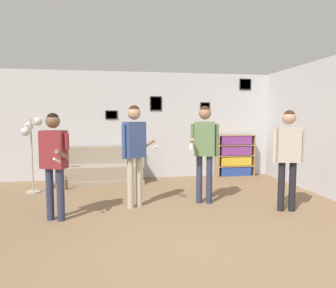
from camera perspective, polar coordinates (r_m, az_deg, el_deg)
ground_plane at (r=3.60m, az=4.52°, el=-20.34°), size 20.00×20.00×0.00m
wall_back at (r=7.73m, az=-3.30°, el=3.58°), size 8.73×0.08×2.70m
wall_right at (r=6.71m, az=27.20°, el=2.80°), size 0.06×6.89×2.70m
couch at (r=7.39m, az=-12.62°, el=-4.96°), size 2.02×0.80×0.84m
bookshelf at (r=8.10m, az=12.64°, el=-2.18°), size 1.00×0.30×1.10m
floor_lamp at (r=6.70m, az=-24.61°, el=1.37°), size 0.39×0.42×1.56m
person_player_foreground_left at (r=4.75m, az=-20.91°, el=-2.04°), size 0.47×0.56×1.62m
person_player_foreground_center at (r=5.13m, az=-6.40°, el=-0.08°), size 0.60×0.37×1.76m
person_watcher_holding_cup at (r=5.39m, az=6.98°, el=0.15°), size 0.57×0.40×1.76m
person_spectator_near_bookshelf at (r=5.28m, az=21.90°, el=-1.01°), size 0.49×0.28×1.67m
bottle_on_floor at (r=6.88m, az=-18.84°, el=-7.27°), size 0.07×0.07×0.29m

